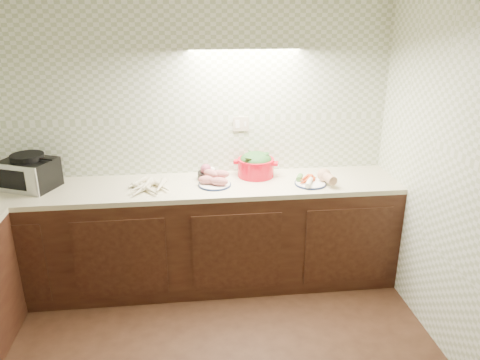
{
  "coord_description": "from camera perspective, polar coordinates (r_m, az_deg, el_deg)",
  "views": [
    {
      "loc": [
        0.1,
        -2.03,
        2.27
      ],
      "look_at": [
        0.48,
        1.25,
        1.02
      ],
      "focal_mm": 35.0,
      "sensor_mm": 36.0,
      "label": 1
    }
  ],
  "objects": [
    {
      "name": "toaster_oven",
      "position": [
        4.02,
        -24.32,
        0.85
      ],
      "size": [
        0.48,
        0.43,
        0.28
      ],
      "rotation": [
        0.0,
        0.0,
        -0.41
      ],
      "color": "black",
      "rests_on": "counter"
    },
    {
      "name": "counter",
      "position": [
        3.35,
        -19.49,
        -13.44
      ],
      "size": [
        3.6,
        3.6,
        0.9
      ],
      "color": "black",
      "rests_on": "ground"
    },
    {
      "name": "room",
      "position": [
        2.13,
        -9.01,
        2.98
      ],
      "size": [
        3.6,
        3.6,
        2.6
      ],
      "color": "black",
      "rests_on": "ground"
    },
    {
      "name": "veg_plate",
      "position": [
        3.83,
        9.28,
        0.18
      ],
      "size": [
        0.31,
        0.28,
        0.12
      ],
      "rotation": [
        0.0,
        0.0,
        0.05
      ],
      "color": "#0F193C",
      "rests_on": "counter"
    },
    {
      "name": "parsnip_pile",
      "position": [
        3.73,
        -11.46,
        -0.69
      ],
      "size": [
        0.32,
        0.43,
        0.08
      ],
      "color": "beige",
      "rests_on": "counter"
    },
    {
      "name": "dutch_oven",
      "position": [
        3.93,
        1.94,
        1.91
      ],
      "size": [
        0.38,
        0.38,
        0.21
      ],
      "rotation": [
        0.0,
        0.0,
        -0.28
      ],
      "color": "red",
      "rests_on": "counter"
    },
    {
      "name": "onion_bowl",
      "position": [
        3.88,
        -3.97,
        0.8
      ],
      "size": [
        0.17,
        0.17,
        0.13
      ],
      "color": "black",
      "rests_on": "counter"
    },
    {
      "name": "sweet_potato_plate",
      "position": [
        3.75,
        -3.1,
        0.04
      ],
      "size": [
        0.27,
        0.26,
        0.12
      ],
      "rotation": [
        0.0,
        0.0,
        -0.38
      ],
      "color": "#0F193C",
      "rests_on": "counter"
    }
  ]
}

